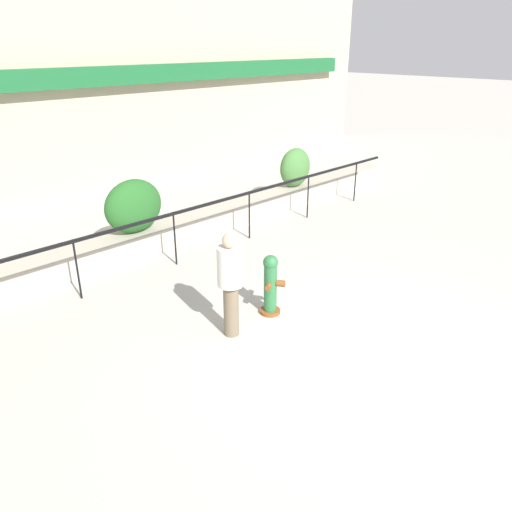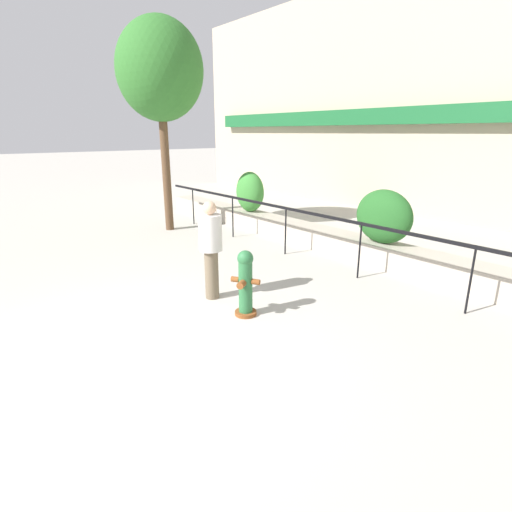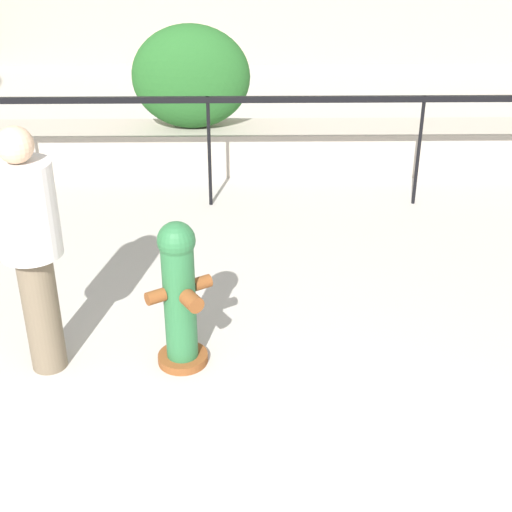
{
  "view_description": "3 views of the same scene",
  "coord_description": "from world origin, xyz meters",
  "px_view_note": "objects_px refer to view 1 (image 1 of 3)",
  "views": [
    {
      "loc": [
        -5.57,
        -3.07,
        4.33
      ],
      "look_at": [
        0.04,
        2.57,
        0.89
      ],
      "focal_mm": 35.0,
      "sensor_mm": 36.0,
      "label": 1
    },
    {
      "loc": [
        4.59,
        -1.49,
        2.82
      ],
      "look_at": [
        -0.82,
        2.92,
        0.65
      ],
      "focal_mm": 28.0,
      "sensor_mm": 36.0,
      "label": 2
    },
    {
      "loc": [
        0.37,
        -2.03,
        2.99
      ],
      "look_at": [
        0.44,
        2.75,
        0.5
      ],
      "focal_mm": 50.0,
      "sensor_mm": 36.0,
      "label": 3
    }
  ],
  "objects_px": {
    "hedge_bush_1": "(133,206)",
    "fire_hydrant": "(271,284)",
    "pedestrian": "(230,279)",
    "hedge_bush_2": "(295,167)"
  },
  "relations": [
    {
      "from": "hedge_bush_1",
      "to": "fire_hydrant",
      "type": "bearing_deg",
      "value": -87.66
    },
    {
      "from": "hedge_bush_1",
      "to": "pedestrian",
      "type": "relative_size",
      "value": 0.77
    },
    {
      "from": "hedge_bush_1",
      "to": "hedge_bush_2",
      "type": "distance_m",
      "value": 5.26
    },
    {
      "from": "hedge_bush_2",
      "to": "pedestrian",
      "type": "bearing_deg",
      "value": -146.88
    },
    {
      "from": "fire_hydrant",
      "to": "pedestrian",
      "type": "bearing_deg",
      "value": -178.2
    },
    {
      "from": "hedge_bush_1",
      "to": "hedge_bush_2",
      "type": "bearing_deg",
      "value": 0.0
    },
    {
      "from": "hedge_bush_2",
      "to": "pedestrian",
      "type": "relative_size",
      "value": 0.63
    },
    {
      "from": "hedge_bush_1",
      "to": "hedge_bush_2",
      "type": "height_order",
      "value": "hedge_bush_1"
    },
    {
      "from": "pedestrian",
      "to": "fire_hydrant",
      "type": "bearing_deg",
      "value": 1.8
    },
    {
      "from": "hedge_bush_2",
      "to": "pedestrian",
      "type": "xyz_separation_m",
      "value": [
        -6.03,
        -3.93,
        -0.06
      ]
    }
  ]
}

